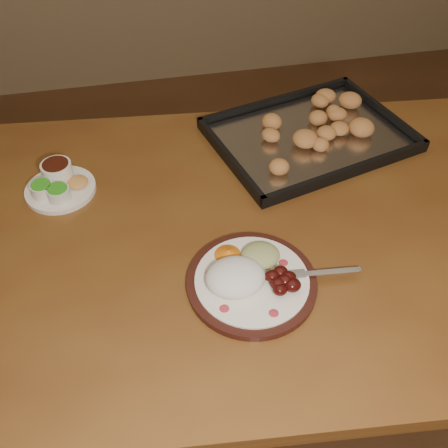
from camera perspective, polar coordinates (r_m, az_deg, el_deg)
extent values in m
plane|color=brown|center=(1.69, -0.88, -18.74)|extent=(4.00, 4.00, 0.00)
cube|color=brown|center=(1.09, -1.89, -1.37)|extent=(1.58, 1.04, 0.04)
cylinder|color=#472B15|center=(1.77, 19.85, 1.08)|extent=(0.07, 0.07, 0.71)
cylinder|color=black|center=(0.97, 3.18, -6.70)|extent=(0.25, 0.25, 0.01)
cylinder|color=white|center=(0.96, 3.20, -6.40)|extent=(0.22, 0.22, 0.01)
ellipsoid|color=#AF2A36|center=(0.92, 0.03, -9.64)|extent=(0.02, 0.02, 0.00)
ellipsoid|color=#AF2A36|center=(0.92, 5.69, -10.10)|extent=(0.02, 0.02, 0.00)
ellipsoid|color=#AF2A36|center=(0.99, 6.80, -4.43)|extent=(0.02, 0.02, 0.00)
ellipsoid|color=#AF2A36|center=(0.97, -1.58, -5.60)|extent=(0.02, 0.02, 0.00)
ellipsoid|color=silver|center=(0.95, 1.29, -6.10)|extent=(0.13, 0.12, 0.05)
ellipsoid|color=#460B0A|center=(0.94, 6.21, -6.80)|extent=(0.03, 0.03, 0.02)
ellipsoid|color=#460B0A|center=(0.95, 7.34, -6.07)|extent=(0.03, 0.03, 0.02)
ellipsoid|color=#460B0A|center=(0.96, 6.45, -5.45)|extent=(0.03, 0.03, 0.02)
ellipsoid|color=#460B0A|center=(0.94, 7.83, -6.94)|extent=(0.03, 0.03, 0.02)
ellipsoid|color=#460B0A|center=(0.95, 5.52, -5.93)|extent=(0.03, 0.03, 0.02)
ellipsoid|color=#460B0A|center=(0.95, 7.01, -6.44)|extent=(0.03, 0.03, 0.02)
ellipsoid|color=#460B0A|center=(0.93, 6.43, -7.47)|extent=(0.03, 0.03, 0.02)
ellipsoid|color=tan|center=(0.99, 4.17, -3.60)|extent=(0.09, 0.08, 0.03)
cone|color=orange|center=(0.99, 0.51, -3.32)|extent=(0.07, 0.07, 0.02)
cube|color=silver|center=(0.99, 12.06, -5.39)|extent=(0.12, 0.02, 0.00)
cube|color=silver|center=(0.97, 8.37, -5.70)|extent=(0.03, 0.02, 0.00)
cylinder|color=silver|center=(0.96, 7.23, -6.21)|extent=(0.03, 0.00, 0.00)
cylinder|color=silver|center=(0.97, 7.16, -5.95)|extent=(0.03, 0.00, 0.00)
cylinder|color=silver|center=(0.97, 7.10, -5.69)|extent=(0.03, 0.00, 0.00)
cylinder|color=silver|center=(0.97, 7.04, -5.44)|extent=(0.03, 0.00, 0.00)
cylinder|color=white|center=(1.22, -18.16, 3.78)|extent=(0.16, 0.16, 0.01)
cylinder|color=silver|center=(1.19, -20.03, 3.69)|extent=(0.05, 0.05, 0.03)
cylinder|color=green|center=(1.19, -20.21, 4.23)|extent=(0.04, 0.04, 0.00)
cylinder|color=silver|center=(1.17, -18.34, 3.30)|extent=(0.05, 0.05, 0.03)
cylinder|color=green|center=(1.16, -18.51, 3.84)|extent=(0.04, 0.04, 0.00)
cylinder|color=white|center=(1.23, -18.51, 5.77)|extent=(0.07, 0.07, 0.04)
cylinder|color=#351109|center=(1.22, -18.73, 6.49)|extent=(0.06, 0.06, 0.00)
ellipsoid|color=#DA964D|center=(1.20, -16.39, 4.64)|extent=(0.05, 0.05, 0.02)
cube|color=black|center=(1.33, 9.69, 9.65)|extent=(0.55, 0.46, 0.01)
cube|color=black|center=(1.44, 5.98, 13.82)|extent=(0.47, 0.13, 0.02)
cube|color=black|center=(1.22, 14.14, 5.89)|extent=(0.47, 0.13, 0.02)
cube|color=black|center=(1.45, 17.59, 12.24)|extent=(0.10, 0.34, 0.02)
cube|color=black|center=(1.22, 0.58, 7.55)|extent=(0.10, 0.34, 0.02)
cube|color=silver|center=(1.33, 9.72, 9.87)|extent=(0.51, 0.42, 0.00)
ellipsoid|color=#C08A43|center=(1.35, 11.98, 11.17)|extent=(0.05, 0.05, 0.04)
ellipsoid|color=#C08A43|center=(1.40, 13.07, 12.36)|extent=(0.07, 0.07, 0.04)
ellipsoid|color=#C08A43|center=(1.40, 9.72, 12.89)|extent=(0.07, 0.07, 0.04)
ellipsoid|color=#C08A43|center=(1.37, 9.69, 12.19)|extent=(0.06, 0.06, 0.04)
ellipsoid|color=#C08A43|center=(1.36, 6.95, 12.34)|extent=(0.06, 0.06, 0.04)
ellipsoid|color=#C08A43|center=(1.32, 7.67, 11.00)|extent=(0.07, 0.07, 0.04)
ellipsoid|color=#C08A43|center=(1.28, 4.74, 10.17)|extent=(0.07, 0.07, 0.04)
ellipsoid|color=#C08A43|center=(1.28, 6.74, 9.75)|extent=(0.05, 0.05, 0.04)
ellipsoid|color=#C08A43|center=(1.24, 5.26, 8.53)|extent=(0.07, 0.07, 0.04)
ellipsoid|color=#C08A43|center=(1.24, 9.11, 8.18)|extent=(0.07, 0.07, 0.04)
ellipsoid|color=#C08A43|center=(1.28, 10.36, 9.48)|extent=(0.06, 0.06, 0.04)
ellipsoid|color=#C08A43|center=(1.29, 12.67, 9.16)|extent=(0.06, 0.06, 0.04)
ellipsoid|color=#C08A43|center=(1.29, 13.77, 9.13)|extent=(0.07, 0.07, 0.04)
ellipsoid|color=#C08A43|center=(1.37, 15.16, 11.27)|extent=(0.07, 0.07, 0.04)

